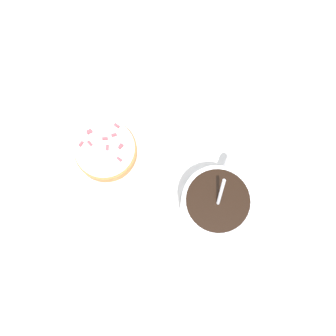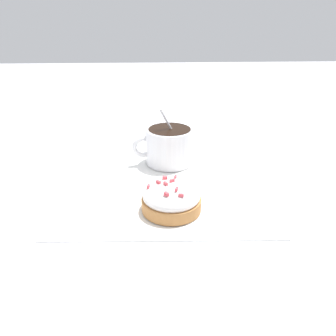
% 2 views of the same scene
% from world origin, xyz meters
% --- Properties ---
extents(ground_plane, '(3.00, 3.00, 0.00)m').
position_xyz_m(ground_plane, '(0.00, 0.00, 0.00)').
color(ground_plane, '#B2B2B7').
extents(paper_napkin, '(0.32, 0.33, 0.00)m').
position_xyz_m(paper_napkin, '(0.00, 0.00, 0.00)').
color(paper_napkin, white).
rests_on(paper_napkin, ground_plane).
extents(coffee_cup, '(0.09, 0.11, 0.10)m').
position_xyz_m(coffee_cup, '(0.08, -0.01, 0.04)').
color(coffee_cup, white).
rests_on(coffee_cup, paper_napkin).
extents(frosted_pastry, '(0.08, 0.08, 0.04)m').
position_xyz_m(frosted_pastry, '(-0.08, -0.01, 0.02)').
color(frosted_pastry, '#B2753D').
rests_on(frosted_pastry, paper_napkin).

